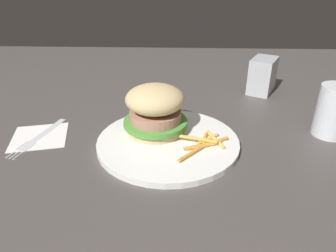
% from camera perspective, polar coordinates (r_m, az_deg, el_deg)
% --- Properties ---
extents(ground_plane, '(1.60, 1.60, 0.00)m').
position_cam_1_polar(ground_plane, '(0.64, 1.14, -2.50)').
color(ground_plane, '#47423F').
extents(plate, '(0.28, 0.28, 0.01)m').
position_cam_1_polar(plate, '(0.62, -0.00, -2.94)').
color(plate, white).
rests_on(plate, ground_plane).
extents(sandwich, '(0.13, 0.13, 0.10)m').
position_cam_1_polar(sandwich, '(0.63, -2.38, 3.15)').
color(sandwich, tan).
rests_on(sandwich, plate).
extents(fries_pile, '(0.12, 0.10, 0.01)m').
position_cam_1_polar(fries_pile, '(0.60, 6.74, -3.16)').
color(fries_pile, '#E5B251').
rests_on(fries_pile, plate).
extents(napkin, '(0.13, 0.13, 0.00)m').
position_cam_1_polar(napkin, '(0.70, -22.68, -1.84)').
color(napkin, white).
rests_on(napkin, ground_plane).
extents(fork, '(0.17, 0.06, 0.00)m').
position_cam_1_polar(fork, '(0.70, -22.80, -1.72)').
color(fork, silver).
rests_on(fork, napkin).
extents(drink_glass, '(0.07, 0.07, 0.11)m').
position_cam_1_polar(drink_glass, '(0.72, 28.25, 2.16)').
color(drink_glass, silver).
rests_on(drink_glass, ground_plane).
extents(napkin_dispenser, '(0.11, 0.09, 0.10)m').
position_cam_1_polar(napkin_dispenser, '(0.91, 17.06, 8.91)').
color(napkin_dispenser, '#B7BABF').
rests_on(napkin_dispenser, ground_plane).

